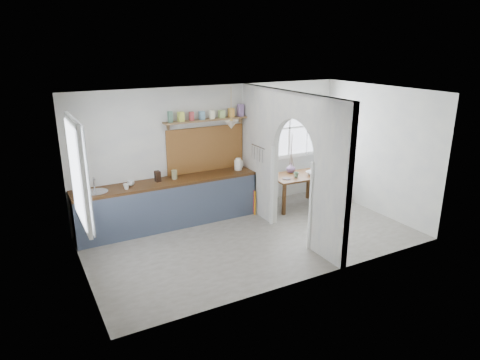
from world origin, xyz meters
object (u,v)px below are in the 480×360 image
kettle (238,164)px  vase (291,168)px  chair_left (265,192)px  chair_right (328,178)px  dining_table (297,191)px

kettle → vase: bearing=16.1°
chair_left → kettle: kettle is taller
chair_right → chair_left: bearing=70.2°
chair_right → kettle: (-2.15, 0.28, 0.54)m
dining_table → kettle: bearing=167.7°
chair_left → vase: 0.86m
dining_table → vase: (-0.00, 0.24, 0.45)m
chair_left → kettle: (-0.48, 0.28, 0.59)m
dining_table → chair_left: chair_left is taller
dining_table → vase: bearing=93.8°
kettle → vase: kettle is taller
chair_left → vase: vase is taller
chair_left → chair_right: bearing=74.9°
chair_left → chair_right: size_ratio=0.88×
dining_table → kettle: 1.46m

